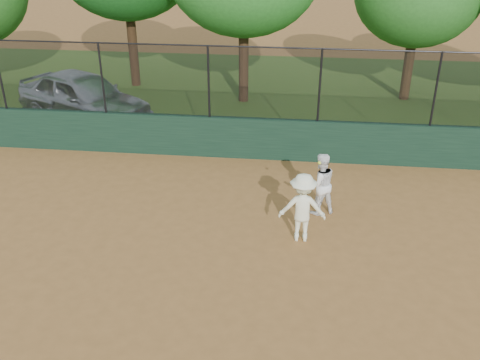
# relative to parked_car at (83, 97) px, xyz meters

# --- Properties ---
(ground) EXTENTS (80.00, 80.00, 0.00)m
(ground) POSITION_rel_parked_car_xyz_m (5.13, -8.33, -0.84)
(ground) COLOR #956130
(ground) RESTS_ON ground
(back_wall) EXTENTS (26.00, 0.20, 1.20)m
(back_wall) POSITION_rel_parked_car_xyz_m (5.13, -2.33, -0.24)
(back_wall) COLOR #173323
(back_wall) RESTS_ON ground
(grass_strip) EXTENTS (36.00, 12.00, 0.01)m
(grass_strip) POSITION_rel_parked_car_xyz_m (5.13, 3.67, -0.84)
(grass_strip) COLOR #2E4917
(grass_strip) RESTS_ON ground
(parked_car) EXTENTS (5.29, 4.03, 1.68)m
(parked_car) POSITION_rel_parked_car_xyz_m (0.00, 0.00, 0.00)
(parked_car) COLOR #A1A5AB
(parked_car) RESTS_ON ground
(player_second) EXTENTS (0.89, 0.81, 1.50)m
(player_second) POSITION_rel_parked_car_xyz_m (7.68, -5.24, -0.09)
(player_second) COLOR white
(player_second) RESTS_ON ground
(player_main) EXTENTS (1.01, 0.63, 2.01)m
(player_main) POSITION_rel_parked_car_xyz_m (7.29, -6.43, -0.07)
(player_main) COLOR white
(player_main) RESTS_ON ground
(fence_assembly) EXTENTS (26.00, 0.06, 2.00)m
(fence_assembly) POSITION_rel_parked_car_xyz_m (5.10, -2.33, 1.40)
(fence_assembly) COLOR black
(fence_assembly) RESTS_ON back_wall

